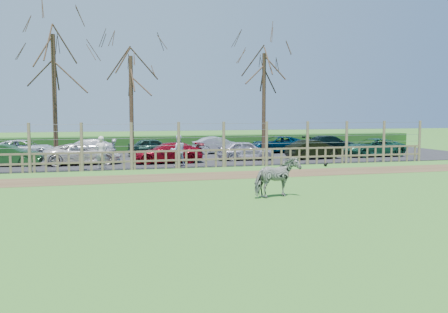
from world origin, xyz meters
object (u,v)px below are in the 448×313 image
object	(u,v)px
tree_left	(54,67)
tree_mid	(131,82)
car_11	(218,145)
car_6	(372,147)
car_10	(154,147)
car_8	(24,149)
crow	(326,164)
visitor_b	(178,151)
car_5	(315,149)
car_12	(277,144)
car_1	(7,155)
car_2	(83,154)
zebra	(277,177)
car_3	(167,153)
visitor_a	(101,152)
tree_right	(264,79)
car_13	(330,143)
car_9	(85,148)
car_4	(246,150)

from	to	relation	value
tree_left	tree_mid	world-z (taller)	tree_left
tree_left	car_11	world-z (taller)	tree_left
car_6	car_10	world-z (taller)	same
car_8	crow	bearing A→B (deg)	-111.53
visitor_b	car_11	distance (m)	8.64
tree_left	car_5	xyz separation A→B (m)	(15.75, -1.80, -4.98)
car_5	car_12	world-z (taller)	same
car_10	tree_mid	bearing A→B (deg)	141.92
car_6	tree_left	bearing A→B (deg)	-95.47
car_10	car_11	distance (m)	4.75
car_1	car_6	world-z (taller)	same
car_2	car_12	bearing A→B (deg)	-75.40
visitor_b	car_12	xyz separation A→B (m)	(8.70, 7.20, -0.26)
car_5	zebra	bearing A→B (deg)	142.34
car_3	car_5	xyz separation A→B (m)	(9.45, 0.05, 0.00)
visitor_a	car_8	size ratio (longest dim) A/B	0.40
car_6	car_11	world-z (taller)	same
car_3	car_6	world-z (taller)	same
tree_right	crow	world-z (taller)	tree_right
car_10	car_13	xyz separation A→B (m)	(13.41, 0.24, 0.00)
car_9	car_12	bearing A→B (deg)	94.36
tree_left	car_5	world-z (taller)	tree_left
visitor_a	crow	distance (m)	12.30
tree_right	car_4	size ratio (longest dim) A/B	2.09
car_9	car_2	bearing A→B (deg)	3.13
car_5	car_6	bearing A→B (deg)	-88.86
car_12	tree_left	bearing A→B (deg)	-80.93
crow	car_13	bearing A→B (deg)	61.22
car_13	car_5	bearing A→B (deg)	137.90
car_3	car_10	size ratio (longest dim) A/B	1.17
car_8	car_10	world-z (taller)	same
zebra	car_4	xyz separation A→B (m)	(3.04, 13.02, -0.08)
car_1	car_3	size ratio (longest dim) A/B	0.88
visitor_b	car_8	size ratio (longest dim) A/B	0.40
tree_left	car_9	distance (m)	6.27
car_2	car_11	distance (m)	10.65
car_5	car_10	size ratio (longest dim) A/B	1.03
car_2	car_13	xyz separation A→B (m)	(18.05, 4.68, 0.00)
car_10	car_9	bearing A→B (deg)	85.73
visitor_a	car_1	xyz separation A→B (m)	(-4.98, 2.69, -0.26)
tree_left	car_11	distance (m)	12.55
crow	car_1	world-z (taller)	car_1
tree_mid	car_9	bearing A→B (deg)	139.67
car_3	car_4	size ratio (longest dim) A/B	1.17
car_3	car_8	distance (m)	10.09
car_12	zebra	bearing A→B (deg)	-25.36
tree_left	car_4	xyz separation A→B (m)	(11.29, -1.36, -4.98)
crow	car_10	size ratio (longest dim) A/B	0.07
car_2	car_13	world-z (taller)	same
car_10	car_12	distance (m)	9.15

